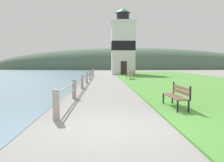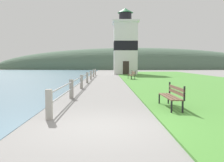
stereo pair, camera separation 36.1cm
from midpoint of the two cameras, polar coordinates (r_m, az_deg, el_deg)
The scene contains 7 objects.
ground_plane at distance 6.68m, azimuth -2.05°, elevation -10.65°, with size 160.00×160.00×0.00m, color gray.
grass_verge at distance 24.64m, azimuth 16.15°, elevation 0.04°, with size 12.00×50.70×0.06m.
seawall_railing at distance 21.41m, azimuth -6.28°, elevation 0.95°, with size 0.18×27.91×0.92m.
park_bench_near at distance 9.49m, azimuth 13.63°, elevation -3.04°, with size 0.49×1.94×0.94m.
park_bench_midway at distance 25.92m, azimuth 3.98°, elevation 1.51°, with size 0.65×1.72×0.94m.
lighthouse at distance 38.54m, azimuth 2.24°, elevation 8.17°, with size 3.97×3.97×10.02m.
distant_hillside at distance 70.73m, azimuth 4.48°, elevation 2.70°, with size 80.00×16.00×12.00m.
Camera 1 is at (-0.17, -6.45, 1.70)m, focal length 40.00 mm.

